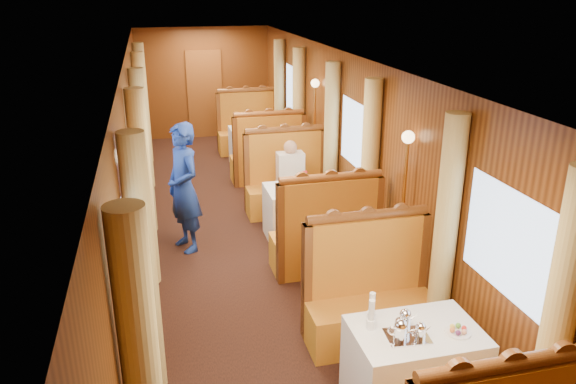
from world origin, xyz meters
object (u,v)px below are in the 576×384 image
object	(u,v)px
banquette_mid_fwd	(325,239)
banquette_far_fwd	(268,159)
banquette_near_aft	(369,301)
banquette_far_aft	(249,132)
table_mid	(304,213)
teapot_right	(420,333)
teapot_back	(405,321)
rose_vase_far	(256,119)
steward	(184,188)
passenger	(291,171)
teapot_left	(400,333)
banquette_mid_aft	(287,186)
rose_vase_mid	(305,176)
fruit_plate	(458,331)
tea_tray	(407,336)
table_far	(257,147)
table_near	(413,368)

from	to	relation	value
banquette_mid_fwd	banquette_far_fwd	distance (m)	3.50
banquette_near_aft	banquette_mid_fwd	bearing A→B (deg)	90.00
banquette_far_aft	banquette_far_fwd	bearing A→B (deg)	-90.00
table_mid	banquette_far_aft	distance (m)	4.51
banquette_mid_fwd	teapot_right	size ratio (longest dim) A/B	9.40
teapot_back	rose_vase_far	bearing A→B (deg)	87.59
table_mid	rose_vase_far	world-z (taller)	rose_vase_far
steward	banquette_far_aft	bearing A→B (deg)	137.32
passenger	teapot_left	bearing A→B (deg)	-92.60
table_mid	banquette_mid_aft	distance (m)	1.02
rose_vase_mid	table_mid	bearing A→B (deg)	95.91
banquette_near_aft	teapot_right	distance (m)	1.20
banquette_far_aft	teapot_right	size ratio (longest dim) A/B	9.40
banquette_near_aft	fruit_plate	distance (m)	1.22
tea_tray	fruit_plate	xyz separation A→B (m)	(0.42, -0.04, 0.01)
teapot_right	passenger	distance (m)	4.39
teapot_left	fruit_plate	bearing A→B (deg)	18.39
banquette_near_aft	banquette_mid_fwd	distance (m)	1.47
table_mid	banquette_far_fwd	size ratio (longest dim) A/B	0.78
table_mid	table_far	xyz separation A→B (m)	(0.00, 3.50, 0.00)
rose_vase_mid	passenger	world-z (taller)	passenger
table_mid	rose_vase_far	xyz separation A→B (m)	(-0.02, 3.51, 0.55)
teapot_left	fruit_plate	world-z (taller)	teapot_left
rose_vase_far	rose_vase_mid	bearing A→B (deg)	-89.69
teapot_left	steward	xyz separation A→B (m)	(-1.44, 3.64, 0.05)
banquette_mid_aft	banquette_mid_fwd	bearing A→B (deg)	-90.00
banquette_far_fwd	rose_vase_mid	xyz separation A→B (m)	(0.00, -2.50, 0.50)
table_far	teapot_back	size ratio (longest dim) A/B	6.47
banquette_mid_aft	rose_vase_far	world-z (taller)	banquette_mid_aft
passenger	steward	bearing A→B (deg)	-155.90
teapot_back	fruit_plate	size ratio (longest dim) A/B	0.77
banquette_near_aft	banquette_mid_fwd	world-z (taller)	same
table_far	passenger	xyz separation A→B (m)	(-0.00, -2.73, 0.37)
banquette_far_aft	steward	size ratio (longest dim) A/B	0.77
banquette_near_aft	banquette_far_aft	bearing A→B (deg)	90.00
banquette_near_aft	banquette_mid_aft	bearing A→B (deg)	90.00
table_near	teapot_right	bearing A→B (deg)	-105.99
banquette_near_aft	table_far	size ratio (longest dim) A/B	1.28
banquette_far_fwd	teapot_right	size ratio (longest dim) A/B	9.40
banquette_mid_fwd	passenger	size ratio (longest dim) A/B	1.76
table_near	banquette_far_aft	bearing A→B (deg)	90.00
table_mid	tea_tray	size ratio (longest dim) A/B	3.09
rose_vase_far	steward	xyz separation A→B (m)	(-1.62, -3.47, -0.05)
teapot_back	banquette_near_aft	bearing A→B (deg)	82.90
banquette_far_aft	rose_vase_mid	size ratio (longest dim) A/B	3.72
fruit_plate	passenger	world-z (taller)	passenger
banquette_near_aft	table_mid	bearing A→B (deg)	90.00
rose_vase_far	fruit_plate	bearing A→B (deg)	-87.43
tea_tray	fruit_plate	distance (m)	0.43
fruit_plate	steward	bearing A→B (deg)	117.95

